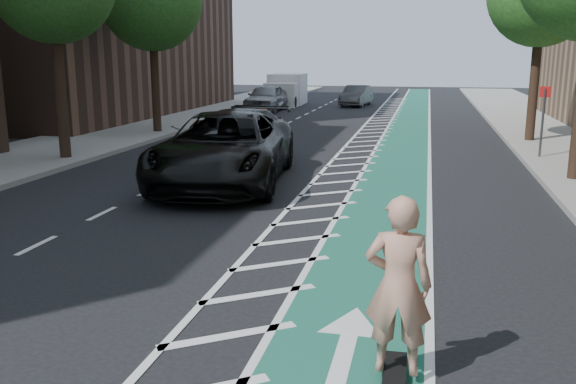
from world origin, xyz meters
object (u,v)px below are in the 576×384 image
(skateboarder, at_px, (398,286))
(suv_near, at_px, (224,149))
(suv_far, at_px, (235,139))
(barrel_a, at_px, (217,152))

(skateboarder, distance_m, suv_near, 10.89)
(suv_far, height_order, barrel_a, suv_far)
(suv_near, distance_m, suv_far, 2.50)
(skateboarder, height_order, suv_far, skateboarder)
(barrel_a, bearing_deg, suv_near, -66.83)
(skateboarder, bearing_deg, barrel_a, -63.45)
(suv_far, bearing_deg, suv_near, -77.41)
(suv_far, bearing_deg, skateboarder, -63.40)
(suv_near, bearing_deg, barrel_a, 106.38)
(suv_near, bearing_deg, suv_far, 94.37)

